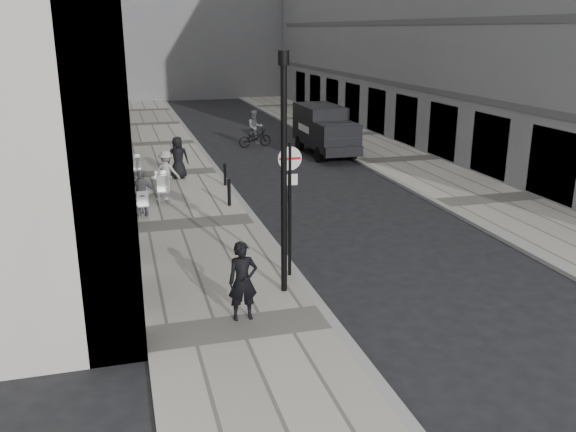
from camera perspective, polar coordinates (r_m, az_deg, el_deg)
name	(u,v)px	position (r m, az deg, el deg)	size (l,w,h in m)	color
ground	(377,385)	(11.70, 8.36, -15.39)	(120.00, 120.00, 0.00)	black
sidewalk	(173,174)	(27.74, -10.69, 3.90)	(4.00, 60.00, 0.12)	#ADA99C
far_sidewalk	(398,160)	(30.65, 10.30, 5.16)	(4.00, 60.00, 0.12)	#ADA99C
walking_man	(243,281)	(13.33, -4.25, -6.10)	(0.65, 0.42, 1.78)	black
sign_post	(290,192)	(15.23, 0.16, 2.27)	(0.60, 0.09, 3.48)	black
lamppost	(284,164)	(14.05, -0.39, 4.91)	(0.26, 0.26, 5.69)	black
bollard_near	(229,193)	(22.08, -5.53, 2.15)	(0.12, 0.12, 0.93)	black
bollard_far	(225,175)	(25.02, -5.91, 3.83)	(0.11, 0.11, 0.86)	black
panel_van	(324,128)	(31.66, 3.40, 8.23)	(2.00, 5.26, 2.47)	black
cyclist	(255,133)	(33.86, -3.13, 7.78)	(1.96, 0.96, 2.02)	black
pedestrian_a	(142,193)	(21.28, -13.49, 2.09)	(0.93, 0.39, 1.59)	#5D5C62
pedestrian_b	(167,171)	(24.27, -11.30, 4.11)	(1.06, 0.61, 1.63)	#B0A9A2
pedestrian_c	(178,158)	(26.40, -10.25, 5.40)	(0.88, 0.57, 1.80)	black
cafe_table_near	(142,201)	(21.64, -13.47, 1.41)	(0.70, 1.57, 0.89)	silver
cafe_table_mid	(136,167)	(27.05, -14.03, 4.50)	(0.72, 1.62, 0.92)	#AAAAAC
cafe_table_far	(162,186)	(23.22, -11.70, 2.74)	(0.79, 1.78, 1.01)	silver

